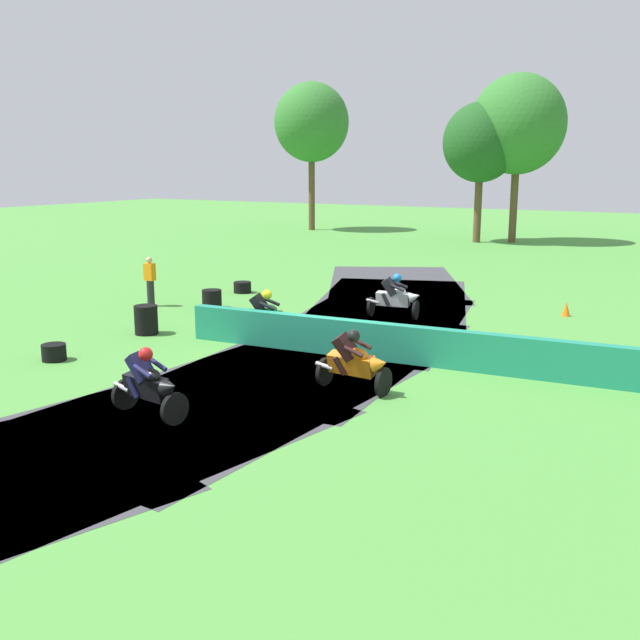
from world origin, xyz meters
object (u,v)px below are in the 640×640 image
(motorcycle_trailing_green, at_px, (266,316))
(traffic_cone, at_px, (566,309))
(motorcycle_lead_black, at_px, (149,384))
(track_marshal, at_px, (150,282))
(motorcycle_fourth_white, at_px, (395,297))
(tire_stack_far, at_px, (212,299))
(tire_stack_mid_a, at_px, (54,352))
(tire_stack_mid_b, at_px, (146,320))
(tire_stack_extra_a, at_px, (242,287))
(motorcycle_chase_orange, at_px, (354,362))

(motorcycle_trailing_green, xyz_separation_m, traffic_cone, (6.25, 7.19, -0.44))
(motorcycle_lead_black, height_order, track_marshal, track_marshal)
(motorcycle_lead_black, height_order, traffic_cone, motorcycle_lead_black)
(motorcycle_trailing_green, bearing_deg, motorcycle_fourth_white, 66.78)
(motorcycle_trailing_green, bearing_deg, tire_stack_far, 144.75)
(motorcycle_trailing_green, bearing_deg, tire_stack_mid_a, -127.77)
(tire_stack_far, distance_m, track_marshal, 2.14)
(motorcycle_lead_black, distance_m, motorcycle_trailing_green, 6.34)
(motorcycle_lead_black, xyz_separation_m, traffic_cone, (4.71, 13.34, -0.44))
(track_marshal, bearing_deg, motorcycle_lead_black, -47.73)
(motorcycle_lead_black, relative_size, track_marshal, 1.05)
(track_marshal, bearing_deg, motorcycle_fourth_white, 15.53)
(tire_stack_mid_b, distance_m, tire_stack_far, 3.93)
(traffic_cone, bearing_deg, track_marshal, -157.34)
(tire_stack_mid_b, bearing_deg, track_marshal, 130.65)
(tire_stack_mid_a, bearing_deg, tire_stack_far, 96.14)
(tire_stack_mid_b, height_order, tire_stack_extra_a, tire_stack_mid_b)
(tire_stack_mid_b, bearing_deg, traffic_cone, 40.74)
(motorcycle_fourth_white, distance_m, track_marshal, 8.08)
(tire_stack_mid_a, bearing_deg, motorcycle_fourth_white, 59.00)
(motorcycle_lead_black, relative_size, traffic_cone, 3.88)
(motorcycle_lead_black, distance_m, tire_stack_far, 10.58)
(tire_stack_extra_a, xyz_separation_m, track_marshal, (-1.11, -3.59, 0.62))
(motorcycle_chase_orange, xyz_separation_m, tire_stack_extra_a, (-8.93, 8.56, -0.44))
(motorcycle_chase_orange, relative_size, motorcycle_trailing_green, 1.00)
(tire_stack_far, relative_size, traffic_cone, 1.44)
(motorcycle_fourth_white, xyz_separation_m, tire_stack_mid_b, (-5.11, -5.28, -0.26))
(tire_stack_mid_a, bearing_deg, traffic_cone, 50.15)
(motorcycle_lead_black, bearing_deg, tire_stack_mid_b, 133.21)
(tire_stack_mid_b, xyz_separation_m, track_marshal, (-2.68, 3.12, 0.42))
(motorcycle_lead_black, relative_size, motorcycle_chase_orange, 1.01)
(motorcycle_lead_black, height_order, tire_stack_extra_a, motorcycle_lead_black)
(motorcycle_trailing_green, height_order, motorcycle_fourth_white, motorcycle_fourth_white)
(motorcycle_trailing_green, distance_m, tire_stack_extra_a, 7.49)
(tire_stack_mid_a, relative_size, tire_stack_extra_a, 0.90)
(tire_stack_mid_a, xyz_separation_m, track_marshal, (-2.69, 6.31, 0.62))
(tire_stack_mid_a, height_order, track_marshal, track_marshal)
(tire_stack_extra_a, distance_m, track_marshal, 3.81)
(motorcycle_chase_orange, height_order, traffic_cone, motorcycle_chase_orange)
(tire_stack_extra_a, bearing_deg, tire_stack_mid_a, -80.89)
(tire_stack_mid_a, bearing_deg, tire_stack_mid_b, 90.33)
(motorcycle_fourth_white, height_order, tire_stack_extra_a, motorcycle_fourth_white)
(tire_stack_mid_b, distance_m, track_marshal, 4.13)
(motorcycle_lead_black, bearing_deg, tire_stack_extra_a, 118.35)
(tire_stack_extra_a, bearing_deg, traffic_cone, 7.70)
(motorcycle_trailing_green, xyz_separation_m, track_marshal, (-5.95, 2.10, 0.16))
(motorcycle_trailing_green, bearing_deg, tire_stack_mid_b, -162.73)
(track_marshal, bearing_deg, motorcycle_trailing_green, -19.40)
(motorcycle_chase_orange, xyz_separation_m, track_marshal, (-10.04, 4.97, 0.17))
(motorcycle_lead_black, distance_m, motorcycle_fourth_white, 10.41)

